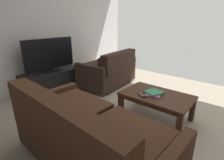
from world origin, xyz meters
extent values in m
cube|color=tan|center=(0.00, 0.00, 0.00)|extent=(5.07, 4.84, 0.01)
cube|color=silver|center=(2.53, 0.00, 1.41)|extent=(0.12, 4.84, 2.82)
cylinder|color=black|center=(0.73, 0.74, 0.03)|extent=(0.05, 0.05, 0.06)
cylinder|color=black|center=(0.76, 1.46, 0.03)|extent=(0.05, 0.05, 0.06)
cube|color=#472B1C|center=(0.04, 1.13, 0.26)|extent=(1.61, 0.92, 0.40)
cube|color=#472B1C|center=(-0.36, 1.13, 0.51)|extent=(0.76, 0.77, 0.10)
cube|color=#472B1C|center=(0.43, 1.10, 0.51)|extent=(0.76, 0.77, 0.10)
cube|color=#472B1C|center=(0.05, 1.50, 0.64)|extent=(1.58, 0.25, 0.47)
cube|color=#472B1C|center=(-0.34, 1.40, 0.64)|extent=(0.71, 0.15, 0.33)
cube|color=#472B1C|center=(0.44, 1.37, 0.64)|extent=(0.71, 0.15, 0.33)
cube|color=#472B1C|center=(0.87, 1.10, 0.33)|extent=(0.14, 0.85, 0.56)
cylinder|color=black|center=(1.85, -1.21, 0.03)|extent=(0.05, 0.05, 0.06)
cylinder|color=black|center=(1.79, -0.29, 0.03)|extent=(0.05, 0.05, 0.06)
cylinder|color=black|center=(1.18, -1.26, 0.03)|extent=(0.05, 0.05, 0.06)
cylinder|color=black|center=(1.12, -0.33, 0.03)|extent=(0.05, 0.05, 0.06)
cube|color=#33231C|center=(1.49, -0.77, 0.26)|extent=(0.87, 1.14, 0.39)
cube|color=#33231C|center=(1.52, -1.04, 0.50)|extent=(0.73, 0.55, 0.10)
cube|color=#33231C|center=(1.49, -0.50, 0.50)|extent=(0.73, 0.55, 0.10)
cube|color=#33231C|center=(1.15, -0.80, 0.62)|extent=(0.26, 1.10, 0.42)
cube|color=#33231C|center=(1.28, -1.06, 0.62)|extent=(0.15, 0.50, 0.29)
cube|color=#33231C|center=(1.24, -0.52, 0.62)|extent=(0.15, 0.50, 0.29)
cube|color=#33231C|center=(1.53, -1.37, 0.33)|extent=(0.80, 0.16, 0.55)
cube|color=#33231C|center=(1.44, -0.18, 0.33)|extent=(0.80, 0.16, 0.55)
cube|color=#3D2316|center=(-0.07, -0.14, 0.39)|extent=(1.03, 0.66, 0.04)
cube|color=#3D2316|center=(-0.07, -0.14, 0.34)|extent=(0.94, 0.59, 0.05)
cube|color=#3D2316|center=(-0.54, -0.42, 0.18)|extent=(0.07, 0.07, 0.37)
cube|color=#3D2316|center=(0.39, -0.42, 0.18)|extent=(0.07, 0.07, 0.37)
cube|color=#3D2316|center=(-0.54, 0.14, 0.18)|extent=(0.07, 0.07, 0.37)
cube|color=#3D2316|center=(0.39, 0.14, 0.18)|extent=(0.07, 0.07, 0.37)
cube|color=black|center=(2.18, 0.24, 0.22)|extent=(0.53, 1.30, 0.44)
cube|color=black|center=(2.30, 0.23, 0.22)|extent=(0.09, 1.08, 0.27)
cube|color=black|center=(2.19, 0.17, 0.22)|extent=(0.21, 0.25, 0.06)
cube|color=black|center=(2.18, 0.24, 0.45)|extent=(0.22, 0.33, 0.02)
cube|color=black|center=(2.18, 0.24, 0.49)|extent=(0.04, 0.06, 0.06)
cube|color=black|center=(2.18, 0.24, 0.82)|extent=(0.10, 1.07, 0.62)
cube|color=black|center=(2.19, 0.24, 0.82)|extent=(0.07, 1.04, 0.59)
cube|color=#996699|center=(-0.04, -0.12, 0.42)|extent=(0.28, 0.33, 0.02)
cube|color=#337F51|center=(-0.03, -0.12, 0.44)|extent=(0.28, 0.29, 0.02)
cube|color=black|center=(0.08, 0.05, 0.42)|extent=(0.16, 0.12, 0.02)
cube|color=#59595B|center=(0.08, 0.05, 0.43)|extent=(0.11, 0.08, 0.00)
camera|label=1|loc=(-1.11, 2.17, 1.50)|focal=28.06mm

